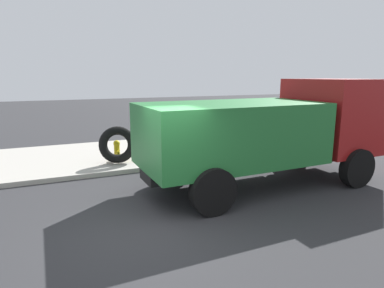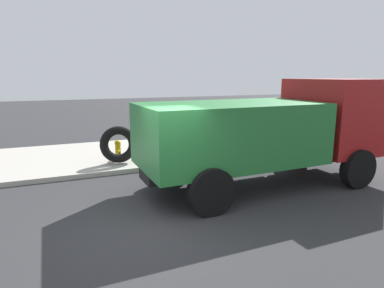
# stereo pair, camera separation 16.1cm
# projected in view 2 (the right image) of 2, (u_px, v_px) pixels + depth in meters

# --- Properties ---
(ground_plane) EXTENTS (80.00, 80.00, 0.00)m
(ground_plane) POSITION_uv_depth(u_px,v_px,m) (154.00, 226.00, 6.93)
(ground_plane) COLOR #2D2D30
(sidewalk_curb) EXTENTS (36.00, 5.00, 0.15)m
(sidewalk_curb) POSITION_uv_depth(u_px,v_px,m) (106.00, 155.00, 12.78)
(sidewalk_curb) COLOR #ADA89E
(sidewalk_curb) RESTS_ON ground
(fire_hydrant) EXTENTS (0.23, 0.52, 0.74)m
(fire_hydrant) POSITION_uv_depth(u_px,v_px,m) (118.00, 150.00, 11.60)
(fire_hydrant) COLOR yellow
(fire_hydrant) RESTS_ON sidewalk_curb
(loose_tire) EXTENTS (1.30, 0.65, 1.29)m
(loose_tire) POSITION_uv_depth(u_px,v_px,m) (119.00, 144.00, 11.27)
(loose_tire) COLOR black
(loose_tire) RESTS_ON sidewalk_curb
(stop_sign) EXTENTS (0.76, 0.08, 2.00)m
(stop_sign) POSITION_uv_depth(u_px,v_px,m) (218.00, 120.00, 11.91)
(stop_sign) COLOR gray
(stop_sign) RESTS_ON sidewalk_curb
(dump_truck_green) EXTENTS (7.04, 2.90, 3.00)m
(dump_truck_green) POSITION_uv_depth(u_px,v_px,m) (270.00, 130.00, 9.28)
(dump_truck_green) COLOR #237033
(dump_truck_green) RESTS_ON ground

